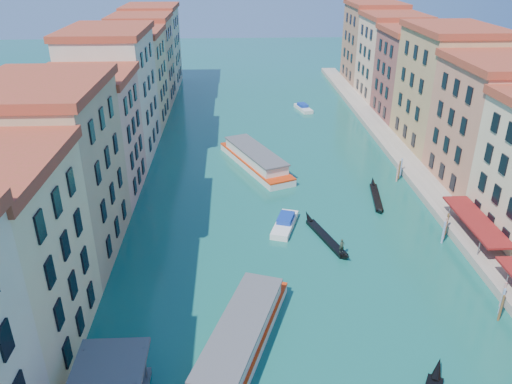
# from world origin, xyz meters

# --- Properties ---
(left_bank_palazzos) EXTENTS (12.80, 128.40, 21.00)m
(left_bank_palazzos) POSITION_xyz_m (-26.00, 64.68, 9.71)
(left_bank_palazzos) COLOR beige
(left_bank_palazzos) RESTS_ON ground
(right_bank_palazzos) EXTENTS (12.80, 128.40, 21.00)m
(right_bank_palazzos) POSITION_xyz_m (30.00, 65.00, 9.75)
(right_bank_palazzos) COLOR brown
(right_bank_palazzos) RESTS_ON ground
(quay) EXTENTS (4.00, 140.00, 1.00)m
(quay) POSITION_xyz_m (22.00, 65.00, 0.50)
(quay) COLOR gray
(quay) RESTS_ON ground
(mooring_poles_right) EXTENTS (1.44, 54.24, 3.20)m
(mooring_poles_right) POSITION_xyz_m (19.10, 28.80, 1.30)
(mooring_poles_right) COLOR brown
(mooring_poles_right) RESTS_ON ground
(vaporetto_near) EXTENTS (9.85, 18.30, 2.67)m
(vaporetto_near) POSITION_xyz_m (-6.00, 22.61, 1.20)
(vaporetto_near) COLOR white
(vaporetto_near) RESTS_ON ground
(vaporetto_far) EXTENTS (11.55, 19.51, 2.87)m
(vaporetto_far) POSITION_xyz_m (-2.78, 63.92, 1.29)
(vaporetto_far) COLOR silver
(vaporetto_far) RESTS_ON ground
(gondola_fore) EXTENTS (4.42, 11.45, 2.35)m
(gondola_fore) POSITION_xyz_m (4.73, 40.51, 0.40)
(gondola_fore) COLOR black
(gondola_fore) RESTS_ON ground
(gondola_far) EXTENTS (2.53, 11.10, 1.58)m
(gondola_far) POSITION_xyz_m (13.82, 51.42, 0.32)
(gondola_far) COLOR black
(gondola_far) RESTS_ON ground
(motorboat_mid) EXTENTS (4.23, 7.27, 1.44)m
(motorboat_mid) POSITION_xyz_m (0.03, 43.80, 0.56)
(motorboat_mid) COLOR silver
(motorboat_mid) RESTS_ON ground
(motorboat_far) EXTENTS (3.59, 6.87, 1.36)m
(motorboat_far) POSITION_xyz_m (9.34, 95.64, 0.53)
(motorboat_far) COLOR silver
(motorboat_far) RESTS_ON ground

